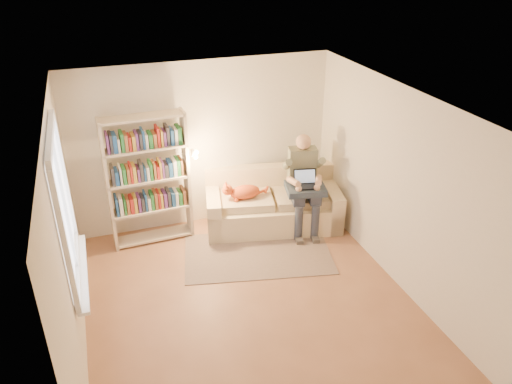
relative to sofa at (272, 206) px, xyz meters
name	(u,v)px	position (x,y,z in m)	size (l,w,h in m)	color
floor	(250,303)	(-0.96, -1.74, -0.32)	(4.50, 4.50, 0.00)	#905D41
ceiling	(248,106)	(-0.96, -1.74, 2.28)	(4.00, 4.50, 0.02)	white
wall_left	(67,245)	(-2.96, -1.74, 0.98)	(0.02, 4.50, 2.60)	silver
wall_right	(399,189)	(1.04, -1.74, 0.98)	(0.02, 4.50, 2.60)	silver
wall_back	(203,145)	(-0.96, 0.51, 0.98)	(4.00, 0.02, 2.60)	silver
wall_front	(340,351)	(-0.96, -3.99, 0.98)	(4.00, 0.02, 2.60)	silver
window	(71,229)	(-2.90, -1.54, 1.05)	(0.12, 1.52, 1.69)	white
sofa	(272,206)	(0.00, 0.00, 0.00)	(2.24, 1.35, 0.89)	beige
person	(304,179)	(0.41, -0.25, 0.53)	(0.54, 0.74, 1.53)	gray
cat	(241,192)	(-0.52, -0.03, 0.35)	(0.72, 0.34, 0.26)	orange
blanket	(307,188)	(0.40, -0.40, 0.44)	(0.58, 0.48, 0.10)	#273345
laptop	(307,182)	(0.40, -0.39, 0.55)	(0.39, 0.35, 0.29)	black
bookshelf	(148,174)	(-1.87, 0.16, 0.78)	(1.33, 0.36, 2.00)	beige
rug	(258,254)	(-0.51, -0.75, -0.32)	(2.12, 1.25, 0.01)	gray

